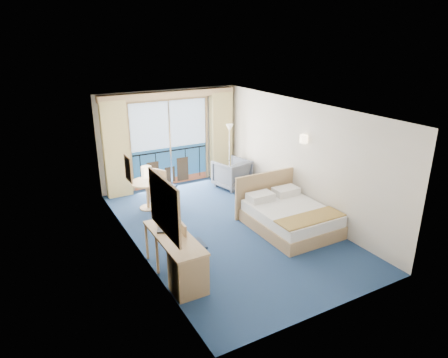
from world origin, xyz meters
TOP-DOWN VIEW (x-y plane):
  - floor at (0.00, 0.00)m, footprint 6.50×6.50m
  - room_walls at (0.00, 0.00)m, footprint 4.04×6.54m
  - balcony_door at (-0.01, 3.22)m, footprint 2.36×0.03m
  - curtain_left at (-1.55, 3.07)m, footprint 0.65×0.22m
  - curtain_right at (1.55, 3.07)m, footprint 0.65×0.22m
  - pelmet at (0.00, 3.10)m, footprint 3.80×0.25m
  - mirror at (-1.97, -1.50)m, footprint 0.05×1.25m
  - wall_print at (-1.97, 0.45)m, footprint 0.04×0.42m
  - sconce_left at (-1.94, -0.60)m, footprint 0.18×0.18m
  - sconce_right at (1.94, -0.15)m, footprint 0.18×0.18m
  - bed at (1.22, -0.67)m, footprint 1.66×1.98m
  - nightstand at (1.77, 0.79)m, footprint 0.42×0.40m
  - phone at (1.75, 0.77)m, footprint 0.18×0.15m
  - armchair at (1.41, 2.18)m, footprint 1.03×1.05m
  - floor_lamp at (1.59, 2.64)m, footprint 0.23×0.23m
  - desk at (-1.70, -1.61)m, footprint 0.57×1.67m
  - desk_chair at (-1.41, -1.10)m, footprint 0.46×0.45m
  - folder at (-1.73, -0.89)m, footprint 0.41×0.37m
  - desk_lamp at (-1.76, -0.57)m, footprint 0.11×0.11m
  - round_table at (-1.16, 1.90)m, footprint 0.79×0.79m
  - table_chair_a at (-0.77, 1.84)m, footprint 0.60×0.60m
  - table_chair_b at (-1.11, 1.28)m, footprint 0.47×0.48m

SIDE VIEW (x-z plane):
  - floor at x=0.00m, z-range 0.00..0.00m
  - nightstand at x=1.77m, z-range 0.00..0.55m
  - bed at x=1.22m, z-range -0.23..0.82m
  - armchair at x=1.41m, z-range 0.00..0.79m
  - desk at x=-1.70m, z-range 0.04..0.82m
  - table_chair_b at x=-1.11m, z-range 0.06..0.96m
  - round_table at x=-1.16m, z-range 0.18..0.89m
  - desk_chair at x=-1.41m, z-range 0.06..1.05m
  - table_chair_a at x=-0.77m, z-range 0.06..1.07m
  - phone at x=1.75m, z-range 0.55..0.63m
  - folder at x=-1.73m, z-range 0.78..0.81m
  - desk_lamp at x=-1.76m, z-range 0.89..1.31m
  - balcony_door at x=-0.01m, z-range -0.12..2.40m
  - curtain_left at x=-1.55m, z-range 0.00..2.55m
  - curtain_right at x=1.55m, z-range 0.00..2.55m
  - floor_lamp at x=1.59m, z-range 0.44..2.13m
  - mirror at x=-1.97m, z-range 1.08..2.03m
  - wall_print at x=-1.97m, z-range 1.34..1.86m
  - room_walls at x=0.00m, z-range 0.42..3.14m
  - sconce_left at x=-1.94m, z-range 1.76..1.94m
  - sconce_right at x=1.94m, z-range 1.76..1.94m
  - pelmet at x=0.00m, z-range 2.49..2.67m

